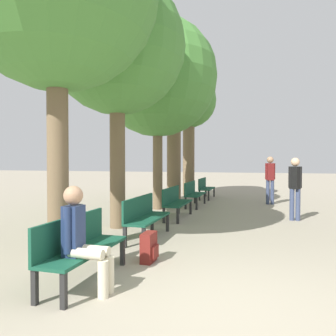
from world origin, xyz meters
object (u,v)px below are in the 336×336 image
(bench_row_0, at_px, (79,244))
(tree_row_3, at_px, (174,71))
(tree_row_1, at_px, (117,47))
(person_seated, at_px, (82,236))
(backpack, at_px, (149,248))
(tree_row_4, at_px, (189,104))
(tree_row_2, at_px, (158,78))
(pedestrian_near, at_px, (270,177))
(bench_row_1, at_px, (144,214))
(bench_row_2, at_px, (175,200))
(bench_row_4, at_px, (205,187))
(pedestrian_mid, at_px, (295,185))
(bench_row_3, at_px, (193,192))

(bench_row_0, relative_size, tree_row_3, 0.24)
(tree_row_1, xyz_separation_m, person_seated, (1.18, -3.54, -3.49))
(backpack, bearing_deg, tree_row_4, 98.98)
(tree_row_2, distance_m, pedestrian_near, 5.23)
(pedestrian_near, bearing_deg, tree_row_4, 145.56)
(bench_row_1, bearing_deg, tree_row_3, 99.33)
(bench_row_0, bearing_deg, tree_row_3, 96.64)
(bench_row_2, xyz_separation_m, bench_row_4, (0.00, 4.81, 0.00))
(pedestrian_near, xyz_separation_m, pedestrian_mid, (0.55, -3.13, -0.04))
(bench_row_2, height_order, person_seated, person_seated)
(tree_row_1, bearing_deg, bench_row_2, 58.54)
(tree_row_4, distance_m, pedestrian_mid, 7.55)
(bench_row_1, height_order, person_seated, person_seated)
(tree_row_2, height_order, pedestrian_mid, tree_row_2)
(bench_row_1, relative_size, pedestrian_near, 0.93)
(backpack, relative_size, pedestrian_near, 0.26)
(tree_row_2, xyz_separation_m, backpack, (1.56, -5.26, -3.98))
(tree_row_1, bearing_deg, bench_row_3, 76.40)
(bench_row_1, height_order, pedestrian_near, pedestrian_near)
(tree_row_1, bearing_deg, pedestrian_near, 56.25)
(bench_row_3, relative_size, pedestrian_near, 0.93)
(bench_row_0, distance_m, bench_row_2, 4.81)
(bench_row_2, height_order, pedestrian_near, pedestrian_near)
(bench_row_4, xyz_separation_m, pedestrian_mid, (3.08, -4.28, 0.45))
(tree_row_4, bearing_deg, bench_row_4, -52.13)
(backpack, bearing_deg, tree_row_1, 124.92)
(bench_row_3, xyz_separation_m, tree_row_1, (-0.96, -3.98, 3.67))
(bench_row_3, height_order, person_seated, person_seated)
(bench_row_2, bearing_deg, bench_row_3, 90.00)
(bench_row_2, height_order, bench_row_4, same)
(bench_row_2, bearing_deg, pedestrian_near, 55.29)
(tree_row_1, distance_m, tree_row_4, 7.62)
(tree_row_4, bearing_deg, bench_row_0, -84.94)
(backpack, bearing_deg, bench_row_4, 93.95)
(bench_row_0, height_order, bench_row_1, same)
(bench_row_4, xyz_separation_m, tree_row_4, (-0.96, 1.24, 3.66))
(bench_row_1, xyz_separation_m, tree_row_4, (-0.96, 8.45, 3.66))
(tree_row_4, relative_size, backpack, 12.30)
(bench_row_4, xyz_separation_m, tree_row_1, (-0.96, -6.38, 3.67))
(bench_row_4, bearing_deg, tree_row_2, -106.01)
(tree_row_3, height_order, backpack, tree_row_3)
(tree_row_2, distance_m, tree_row_3, 2.12)
(pedestrian_mid, bearing_deg, bench_row_0, -119.99)
(tree_row_3, bearing_deg, person_seated, -82.13)
(pedestrian_mid, bearing_deg, tree_row_2, 167.00)
(tree_row_3, bearing_deg, tree_row_4, 90.00)
(bench_row_4, bearing_deg, tree_row_3, -125.33)
(bench_row_2, height_order, tree_row_4, tree_row_4)
(tree_row_1, relative_size, backpack, 12.80)
(person_seated, distance_m, backpack, 1.44)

